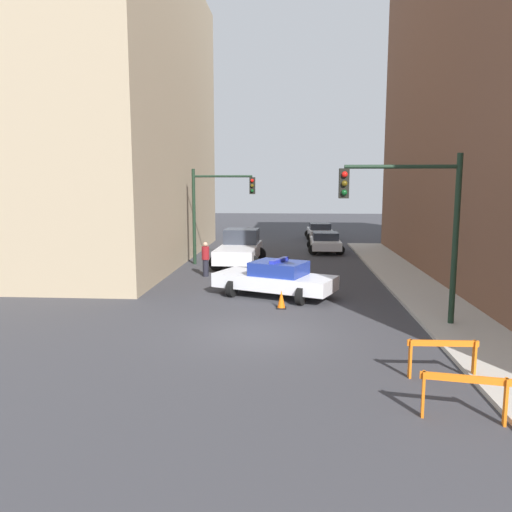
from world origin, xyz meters
The scene contains 13 objects.
ground_plane centered at (0.00, 0.00, 0.00)m, with size 120.00×120.00×0.00m, color #38383D.
sidewalk_right centered at (6.20, 0.00, 0.06)m, with size 2.40×44.00×0.12m.
building_corner_left centered at (-12.00, 14.00, 8.31)m, with size 14.00×20.00×16.63m.
traffic_light_near centered at (4.73, 1.04, 3.53)m, with size 3.64×0.35×5.20m.
traffic_light_far centered at (-3.30, 12.53, 3.40)m, with size 3.44×0.35×5.20m.
police_car centered at (0.32, 4.85, 0.72)m, with size 5.05×3.55×1.52m.
white_truck centered at (-1.89, 12.43, 0.91)m, with size 2.76×5.46×1.90m.
parked_car_near centered at (3.11, 17.96, 0.67)m, with size 2.29×4.31×1.31m.
parked_car_mid centered at (3.17, 25.30, 0.67)m, with size 2.35×4.35×1.31m.
pedestrian_crossing centered at (-3.17, 8.93, 0.86)m, with size 0.41×0.41×1.66m.
barrier_front centered at (4.17, -5.32, 0.62)m, with size 1.58×0.41×0.90m.
barrier_mid centered at (4.38, -3.22, 0.62)m, with size 1.60×0.19×0.90m.
traffic_cone centered at (0.59, 2.98, 0.32)m, with size 0.36×0.36×0.66m.
Camera 1 is at (0.92, -14.40, 4.42)m, focal length 35.00 mm.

